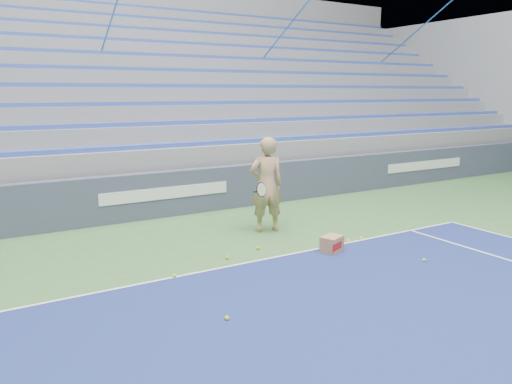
# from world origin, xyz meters

# --- Properties ---
(sponsor_barrier) EXTENTS (30.00, 0.32, 1.10)m
(sponsor_barrier) POSITION_xyz_m (0.00, 15.88, 0.55)
(sponsor_barrier) COLOR #3B425A
(sponsor_barrier) RESTS_ON ground
(bleachers) EXTENTS (31.00, 9.15, 7.30)m
(bleachers) POSITION_xyz_m (0.00, 21.60, 2.36)
(bleachers) COLOR gray
(bleachers) RESTS_ON ground
(tennis_player) EXTENTS (1.03, 0.94, 2.04)m
(tennis_player) POSITION_xyz_m (1.42, 13.50, 1.02)
(tennis_player) COLOR tan
(tennis_player) RESTS_ON ground
(ball_box) EXTENTS (0.50, 0.45, 0.31)m
(ball_box) POSITION_xyz_m (1.71, 11.63, 0.15)
(ball_box) COLOR #A2734E
(ball_box) RESTS_ON ground
(tennis_ball_0) EXTENTS (0.07, 0.07, 0.07)m
(tennis_ball_0) POSITION_xyz_m (2.74, 11.94, 0.03)
(tennis_ball_0) COLOR #C8D82C
(tennis_ball_0) RESTS_ON ground
(tennis_ball_1) EXTENTS (0.07, 0.07, 0.07)m
(tennis_ball_1) POSITION_xyz_m (2.76, 10.34, 0.03)
(tennis_ball_1) COLOR #C8D82C
(tennis_ball_1) RESTS_ON ground
(tennis_ball_2) EXTENTS (0.07, 0.07, 0.07)m
(tennis_ball_2) POSITION_xyz_m (2.39, 11.93, 0.03)
(tennis_ball_2) COLOR #C8D82C
(tennis_ball_2) RESTS_ON ground
(tennis_ball_3) EXTENTS (0.07, 0.07, 0.07)m
(tennis_ball_3) POSITION_xyz_m (0.59, 12.46, 0.03)
(tennis_ball_3) COLOR #C8D82C
(tennis_ball_3) RESTS_ON ground
(tennis_ball_4) EXTENTS (0.07, 0.07, 0.07)m
(tennis_ball_4) POSITION_xyz_m (-0.18, 12.26, 0.03)
(tennis_ball_4) COLOR #C8D82C
(tennis_ball_4) RESTS_ON ground
(tennis_ball_5) EXTENTS (0.07, 0.07, 0.07)m
(tennis_ball_5) POSITION_xyz_m (-1.33, 10.07, 0.03)
(tennis_ball_5) COLOR #C8D82C
(tennis_ball_5) RESTS_ON ground
(tennis_ball_6) EXTENTS (0.07, 0.07, 0.07)m
(tennis_ball_6) POSITION_xyz_m (-1.35, 11.89, 0.03)
(tennis_ball_6) COLOR #C8D82C
(tennis_ball_6) RESTS_ON ground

